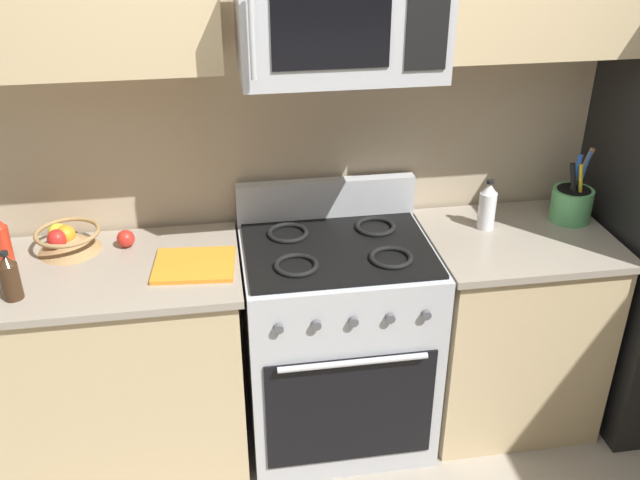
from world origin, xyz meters
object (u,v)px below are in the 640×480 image
at_px(fruit_basket, 67,239).
at_px(apple_loose, 126,239).
at_px(range_oven, 336,340).
at_px(microwave, 339,19).
at_px(utensil_crock, 572,202).
at_px(cutting_board, 194,265).
at_px(bottle_soy, 10,277).
at_px(bottle_vinegar, 487,206).
at_px(bottle_hot_sauce, 2,240).

relative_size(fruit_basket, apple_loose, 3.55).
relative_size(range_oven, microwave, 1.57).
xyz_separation_m(utensil_crock, fruit_basket, (-2.08, 0.06, -0.03)).
height_order(apple_loose, cutting_board, apple_loose).
distance_m(utensil_crock, bottle_soy, 2.23).
bearing_deg(microwave, bottle_vinegar, 5.93).
relative_size(utensil_crock, cutting_board, 1.09).
relative_size(range_oven, apple_loose, 15.37).
bearing_deg(fruit_basket, utensil_crock, -1.55).
relative_size(fruit_basket, bottle_vinegar, 1.16).
xyz_separation_m(utensil_crock, bottle_vinegar, (-0.38, -0.01, 0.02)).
bearing_deg(microwave, bottle_hot_sauce, 176.38).
relative_size(cutting_board, bottle_soy, 1.62).
xyz_separation_m(fruit_basket, apple_loose, (0.22, -0.00, -0.02)).
height_order(apple_loose, bottle_vinegar, bottle_vinegar).
height_order(cutting_board, bottle_vinegar, bottle_vinegar).
bearing_deg(bottle_vinegar, microwave, -174.07).
bearing_deg(utensil_crock, bottle_soy, -173.00).
distance_m(fruit_basket, bottle_hot_sauce, 0.23).
height_order(microwave, bottle_hot_sauce, microwave).
height_order(bottle_vinegar, bottle_hot_sauce, bottle_vinegar).
bearing_deg(cutting_board, microwave, 7.20).
relative_size(bottle_vinegar, bottle_soy, 1.16).
bearing_deg(bottle_hot_sauce, apple_loose, 6.92).
distance_m(apple_loose, bottle_vinegar, 1.48).
bearing_deg(range_oven, bottle_hot_sauce, 175.15).
bearing_deg(utensil_crock, bottle_vinegar, -177.86).
relative_size(utensil_crock, apple_loose, 4.64).
xyz_separation_m(cutting_board, bottle_vinegar, (1.21, 0.14, 0.09)).
distance_m(microwave, bottle_vinegar, 1.02).
xyz_separation_m(microwave, cutting_board, (-0.56, -0.07, -0.88)).
distance_m(range_oven, bottle_hot_sauce, 1.38).
height_order(range_oven, bottle_soy, bottle_soy).
bearing_deg(bottle_vinegar, bottle_soy, -172.00).
bearing_deg(bottle_vinegar, apple_loose, 177.37).
distance_m(utensil_crock, fruit_basket, 2.08).
bearing_deg(utensil_crock, range_oven, -173.96).
bearing_deg(cutting_board, range_oven, 4.42).
height_order(range_oven, fruit_basket, range_oven).
relative_size(utensil_crock, fruit_basket, 1.31).
xyz_separation_m(range_oven, utensil_crock, (1.03, 0.11, 0.52)).
xyz_separation_m(range_oven, apple_loose, (-0.83, 0.16, 0.47)).
bearing_deg(fruit_basket, cutting_board, -23.09).
height_order(range_oven, bottle_vinegar, bottle_vinegar).
distance_m(utensil_crock, bottle_hot_sauce, 2.30).
distance_m(cutting_board, bottle_hot_sauce, 0.73).
relative_size(utensil_crock, bottle_vinegar, 1.52).
distance_m(range_oven, bottle_soy, 1.31).
bearing_deg(bottle_vinegar, utensil_crock, 2.14).
xyz_separation_m(fruit_basket, bottle_vinegar, (1.70, -0.07, 0.05)).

